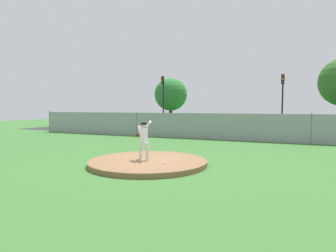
% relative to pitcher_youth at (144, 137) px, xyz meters
% --- Properties ---
extents(ground_plane, '(80.00, 80.00, 0.00)m').
position_rel_pitcher_youth_xyz_m(ground_plane, '(0.18, 6.04, -1.12)').
color(ground_plane, '#386B2D').
extents(asphalt_strip, '(44.00, 7.00, 0.01)m').
position_rel_pitcher_youth_xyz_m(asphalt_strip, '(0.18, 14.54, -1.12)').
color(asphalt_strip, '#2B2B2D').
rests_on(asphalt_strip, ground_plane).
extents(pitchers_mound, '(4.76, 4.76, 0.19)m').
position_rel_pitcher_youth_xyz_m(pitchers_mound, '(0.18, 0.04, -1.03)').
color(pitchers_mound, brown).
rests_on(pitchers_mound, ground_plane).
extents(pitcher_youth, '(0.80, 0.38, 1.60)m').
position_rel_pitcher_youth_xyz_m(pitcher_youth, '(0.00, 0.00, 0.00)').
color(pitcher_youth, silver).
rests_on(pitcher_youth, pitchers_mound).
extents(baseball, '(0.07, 0.07, 0.07)m').
position_rel_pitcher_youth_xyz_m(baseball, '(1.13, -0.46, -0.89)').
color(baseball, white).
rests_on(baseball, pitchers_mound).
extents(chainlink_fence, '(31.84, 0.07, 1.99)m').
position_rel_pitcher_youth_xyz_m(chainlink_fence, '(0.18, 10.04, -0.18)').
color(chainlink_fence, gray).
rests_on(chainlink_fence, ground_plane).
extents(parked_car_slate, '(2.10, 4.21, 1.74)m').
position_rel_pitcher_youth_xyz_m(parked_car_slate, '(-7.17, 14.57, -0.30)').
color(parked_car_slate, slate).
rests_on(parked_car_slate, ground_plane).
extents(parked_car_white, '(1.94, 4.45, 1.54)m').
position_rel_pitcher_youth_xyz_m(parked_car_white, '(8.14, 14.84, -0.38)').
color(parked_car_white, silver).
rests_on(parked_car_white, ground_plane).
extents(parked_car_champagne, '(1.92, 4.52, 1.71)m').
position_rel_pitcher_youth_xyz_m(parked_car_champagne, '(-4.15, 14.58, -0.31)').
color(parked_car_champagne, tan).
rests_on(parked_car_champagne, ground_plane).
extents(parked_car_red, '(2.00, 4.37, 1.65)m').
position_rel_pitcher_youth_xyz_m(parked_car_red, '(-0.57, 14.32, -0.34)').
color(parked_car_red, '#A81919').
rests_on(parked_car_red, ground_plane).
extents(parked_car_teal, '(2.00, 4.76, 1.59)m').
position_rel_pitcher_youth_xyz_m(parked_car_teal, '(3.77, 14.76, -0.35)').
color(parked_car_teal, '#146066').
rests_on(parked_car_teal, ground_plane).
extents(traffic_cone_orange, '(0.40, 0.40, 0.55)m').
position_rel_pitcher_youth_xyz_m(traffic_cone_orange, '(6.18, 14.71, -0.86)').
color(traffic_cone_orange, orange).
rests_on(traffic_cone_orange, asphalt_strip).
extents(traffic_light_near, '(0.28, 0.46, 5.75)m').
position_rel_pitcher_youth_xyz_m(traffic_light_near, '(-7.92, 18.86, 2.74)').
color(traffic_light_near, black).
rests_on(traffic_light_near, ground_plane).
extents(traffic_light_far, '(0.28, 0.46, 5.36)m').
position_rel_pitcher_youth_xyz_m(traffic_light_far, '(4.48, 18.33, 2.51)').
color(traffic_light_far, black).
rests_on(traffic_light_far, ground_plane).
extents(tree_leaning_west, '(4.19, 4.19, 6.09)m').
position_rel_pitcher_youth_xyz_m(tree_leaning_west, '(-9.11, 23.80, 2.85)').
color(tree_leaning_west, '#4C331E').
rests_on(tree_leaning_west, ground_plane).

